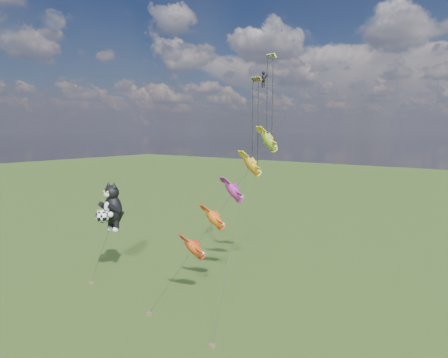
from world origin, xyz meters
The scene contains 4 objects.
ground centered at (0.00, 0.00, 0.00)m, with size 300.00×300.00×0.00m, color #1E380E.
cat_kite_rig centered at (3.14, 7.54, 7.15)m, with size 2.33×4.04×9.71m.
fish_windsock_rig centered at (14.81, 12.47, 9.21)m, with size 4.41×15.42×16.38m.
parafoil_rig centered at (14.83, 17.40, 18.83)m, with size 5.78×16.80×23.23m.
Camera 1 is at (34.45, -15.36, 14.77)m, focal length 30.00 mm.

